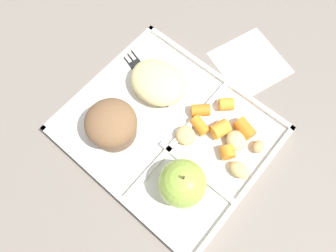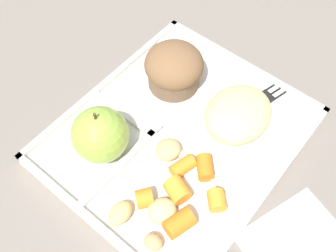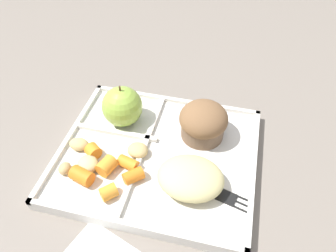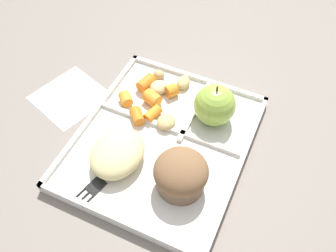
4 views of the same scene
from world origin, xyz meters
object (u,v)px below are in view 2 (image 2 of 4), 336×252
Objects in this scene: green_apple at (100,135)px; plastic_fork at (255,104)px; bran_muffin at (174,68)px; lunch_tray at (178,137)px.

green_apple is 0.24m from plastic_fork.
bran_muffin is at bearing 109.92° from plastic_fork.
lunch_tray is 3.90× the size of bran_muffin.
bran_muffin reaches higher than plastic_fork.
green_apple is 0.60× the size of plastic_fork.
green_apple is at bearing 148.56° from plastic_fork.
bran_muffin reaches higher than lunch_tray.
green_apple is at bearing 142.34° from lunch_tray.
bran_muffin is 0.61× the size of plastic_fork.
bran_muffin is at bearing 0.00° from green_apple.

